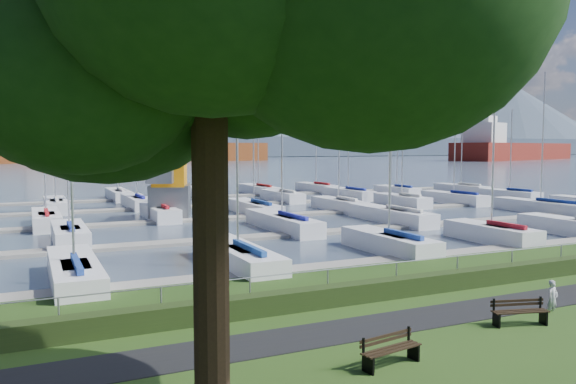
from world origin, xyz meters
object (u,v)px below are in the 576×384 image
bench_left (390,350)px  tree (243,18)px  bench_right (519,312)px  person (553,294)px  crane (171,150)px

bench_left → tree: 9.02m
bench_right → tree: bearing=-148.6°
bench_left → tree: bearing=-167.6°
bench_right → person: 2.26m
bench_right → person: person is taller
bench_left → tree: (-4.65, -1.84, 7.51)m
person → tree: 14.84m
bench_left → crane: crane is taller
bench_left → crane: bearing=76.3°
bench_right → person: size_ratio=1.50×
person → crane: (-5.04, 33.96, 4.71)m
bench_left → person: bearing=2.4°
bench_right → tree: size_ratio=0.16×
bench_left → person: person is taller
tree → crane: 38.22m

